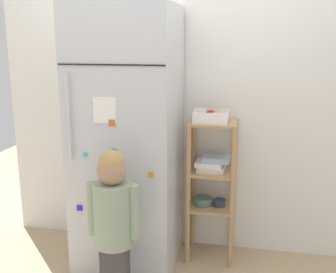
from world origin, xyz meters
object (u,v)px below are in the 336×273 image
refrigerator (128,141)px  pantry_shelf_unit (211,178)px  child_standing (113,214)px  fruit_bin (212,117)px

refrigerator → pantry_shelf_unit: size_ratio=1.76×
child_standing → pantry_shelf_unit: pantry_shelf_unit is taller
refrigerator → pantry_shelf_unit: bearing=16.2°
refrigerator → pantry_shelf_unit: refrigerator is taller
child_standing → pantry_shelf_unit: (0.52, 0.71, 0.02)m
child_standing → fruit_bin: fruit_bin is taller
fruit_bin → child_standing: bearing=-125.8°
child_standing → fruit_bin: 0.99m
refrigerator → fruit_bin: bearing=16.5°
refrigerator → child_standing: bearing=-83.3°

